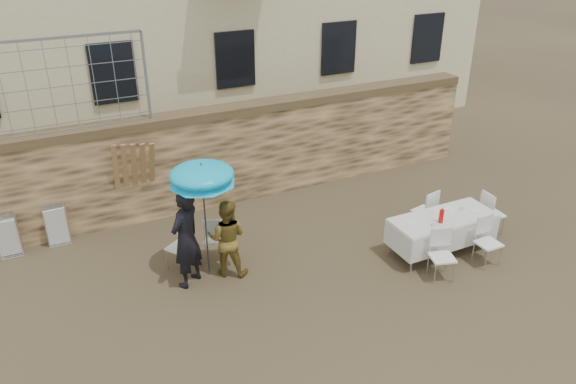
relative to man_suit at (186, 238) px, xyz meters
name	(u,v)px	position (x,y,z in m)	size (l,w,h in m)	color
ground	(325,329)	(1.60, -2.16, -0.95)	(80.00, 80.00, 0.00)	brown
stone_wall	(218,157)	(1.60, 2.84, 0.15)	(13.00, 0.50, 2.20)	olive
chain_link_fence	(61,87)	(-1.40, 2.84, 2.15)	(3.20, 0.06, 1.80)	gray
man_suit	(186,238)	(0.00, 0.00, 0.00)	(0.69, 0.45, 1.89)	black
woman_dress	(227,238)	(0.75, 0.00, -0.19)	(0.73, 0.57, 1.50)	olive
umbrella	(202,178)	(0.40, 0.10, 1.04)	(1.17, 1.17, 2.10)	#3F3F44
couple_chair_left	(180,246)	(0.00, 0.55, -0.47)	(0.48, 0.48, 0.96)	white
couple_chair_right	(215,237)	(0.70, 0.55, -0.47)	(0.48, 0.48, 0.96)	white
banquet_table	(443,219)	(4.79, -1.11, -0.22)	(2.10, 0.85, 0.78)	silver
soda_bottle	(441,216)	(4.59, -1.26, -0.04)	(0.09, 0.09, 0.26)	red
table_chair_front_left	(442,256)	(4.19, -1.86, -0.47)	(0.48, 0.48, 0.96)	white
table_chair_front_right	(489,242)	(5.29, -1.86, -0.47)	(0.48, 0.48, 0.96)	white
table_chair_back	(424,210)	(4.99, -0.31, -0.47)	(0.48, 0.48, 0.96)	white
table_chair_side	(492,213)	(6.19, -1.01, -0.47)	(0.48, 0.48, 0.96)	white
chair_stack_left	(7,233)	(-2.89, 2.50, -0.49)	(0.46, 0.40, 0.92)	white
chair_stack_right	(56,223)	(-1.99, 2.50, -0.49)	(0.46, 0.32, 0.92)	white
wood_planks	(132,182)	(-0.39, 2.57, 0.05)	(0.70, 0.20, 2.00)	#A37749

